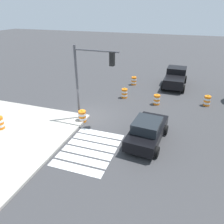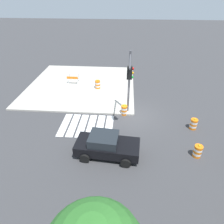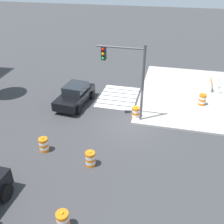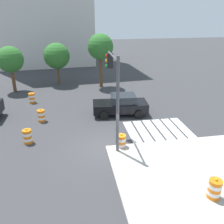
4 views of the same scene
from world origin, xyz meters
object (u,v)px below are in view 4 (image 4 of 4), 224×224
(traffic_barrel_crosswalk_end, at_px, (32,98))
(traffic_barrel_median_near, at_px, (27,136))
(street_tree_streetside_near, at_px, (10,60))
(street_tree_streetside_far, at_px, (57,56))
(traffic_barrel_median_far, at_px, (121,142))
(street_tree_streetside_mid, at_px, (100,47))
(traffic_barrel_on_sidewalk, at_px, (215,189))
(sports_car, at_px, (121,105))
(traffic_light_pole, at_px, (114,83))
(traffic_barrel_far_curb, at_px, (41,116))

(traffic_barrel_crosswalk_end, relative_size, traffic_barrel_median_near, 1.00)
(street_tree_streetside_near, bearing_deg, street_tree_streetside_far, 23.41)
(traffic_barrel_crosswalk_end, relative_size, street_tree_streetside_far, 0.22)
(traffic_barrel_median_far, xyz_separation_m, street_tree_streetside_far, (-4.06, 14.81, 2.73))
(traffic_barrel_crosswalk_end, relative_size, street_tree_streetside_near, 0.22)
(traffic_barrel_median_far, distance_m, street_tree_streetside_far, 15.60)
(traffic_barrel_crosswalk_end, relative_size, street_tree_streetside_mid, 0.18)
(traffic_barrel_median_near, bearing_deg, traffic_barrel_on_sidewalk, -37.18)
(sports_car, distance_m, traffic_light_pole, 5.58)
(street_tree_streetside_near, bearing_deg, sports_car, -39.02)
(traffic_barrel_median_near, xyz_separation_m, traffic_barrel_median_far, (5.66, -1.70, 0.00))
(traffic_barrel_on_sidewalk, relative_size, street_tree_streetside_near, 0.22)
(sports_car, distance_m, street_tree_streetside_mid, 8.56)
(traffic_barrel_on_sidewalk, bearing_deg, street_tree_streetside_mid, 98.02)
(traffic_light_pole, relative_size, street_tree_streetside_near, 1.20)
(traffic_light_pole, height_order, street_tree_streetside_near, traffic_light_pole)
(traffic_barrel_median_near, height_order, street_tree_streetside_near, street_tree_streetside_near)
(traffic_barrel_crosswalk_end, distance_m, street_tree_streetside_mid, 8.73)
(traffic_barrel_far_curb, xyz_separation_m, street_tree_streetside_mid, (5.65, 8.10, 3.80))
(traffic_light_pole, xyz_separation_m, street_tree_streetside_mid, (0.87, 12.26, 0.34))
(street_tree_streetside_near, bearing_deg, traffic_barrel_far_curb, -67.11)
(traffic_barrel_far_curb, height_order, street_tree_streetside_far, street_tree_streetside_far)
(traffic_barrel_crosswalk_end, distance_m, traffic_light_pole, 10.88)
(street_tree_streetside_far, bearing_deg, street_tree_streetside_near, -156.59)
(traffic_barrel_crosswalk_end, xyz_separation_m, traffic_barrel_on_sidewalk, (9.37, -14.05, 0.15))
(traffic_light_pole, distance_m, street_tree_streetside_far, 14.60)
(traffic_barrel_crosswalk_end, height_order, traffic_barrel_median_far, same)
(traffic_barrel_on_sidewalk, bearing_deg, street_tree_streetside_near, 122.97)
(traffic_barrel_median_near, xyz_separation_m, traffic_barrel_on_sidewalk, (8.73, -6.62, 0.15))
(traffic_barrel_crosswalk_end, distance_m, street_tree_streetside_near, 5.19)
(traffic_barrel_median_near, height_order, traffic_barrel_on_sidewalk, traffic_barrel_on_sidewalk)
(sports_car, relative_size, street_tree_streetside_near, 0.96)
(traffic_barrel_median_near, distance_m, traffic_light_pole, 6.44)
(traffic_barrel_far_curb, height_order, traffic_barrel_on_sidewalk, traffic_barrel_on_sidewalk)
(traffic_barrel_on_sidewalk, bearing_deg, traffic_barrel_far_curb, 129.83)
(traffic_barrel_crosswalk_end, xyz_separation_m, traffic_light_pole, (5.98, -8.41, 3.46))
(traffic_barrel_far_curb, distance_m, traffic_barrel_on_sidewalk, 12.76)
(traffic_barrel_median_near, relative_size, traffic_barrel_median_far, 1.00)
(sports_car, xyz_separation_m, street_tree_streetside_mid, (-0.52, 7.83, 3.44))
(traffic_barrel_crosswalk_end, height_order, traffic_barrel_on_sidewalk, traffic_barrel_on_sidewalk)
(sports_car, height_order, traffic_barrel_crosswalk_end, sports_car)
(street_tree_streetside_near, height_order, street_tree_streetside_far, street_tree_streetside_far)
(traffic_barrel_median_far, bearing_deg, traffic_barrel_median_near, 163.30)
(street_tree_streetside_far, bearing_deg, traffic_barrel_far_curb, -96.00)
(traffic_light_pole, relative_size, street_tree_streetside_far, 1.19)
(street_tree_streetside_near, bearing_deg, traffic_barrel_median_far, -56.65)
(sports_car, height_order, street_tree_streetside_far, street_tree_streetside_far)
(traffic_light_pole, height_order, street_tree_streetside_mid, street_tree_streetside_mid)
(street_tree_streetside_far, bearing_deg, street_tree_streetside_mid, -21.79)
(traffic_barrel_far_curb, relative_size, street_tree_streetside_far, 0.22)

